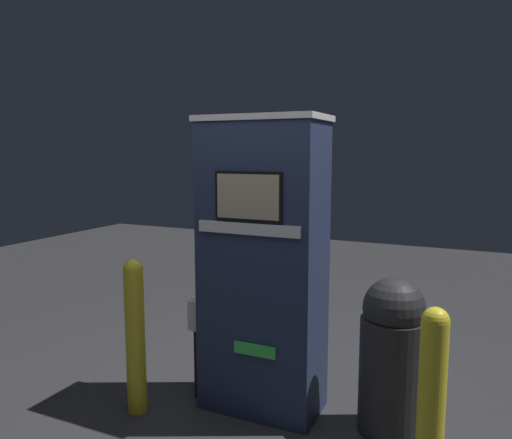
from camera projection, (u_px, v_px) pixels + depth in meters
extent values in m
plane|color=#2D2D30|center=(249.00, 421.00, 3.37)|extent=(14.00, 14.00, 0.00)
cube|color=#232D4C|center=(263.00, 343.00, 3.51)|extent=(0.81, 0.45, 0.94)
cube|color=#232D4C|center=(263.00, 202.00, 3.37)|extent=(0.81, 0.45, 1.06)
cube|color=silver|center=(263.00, 119.00, 3.30)|extent=(0.84, 0.48, 0.04)
cube|color=black|center=(248.00, 197.00, 3.15)|extent=(0.47, 0.01, 0.32)
cube|color=tan|center=(248.00, 197.00, 3.15)|extent=(0.43, 0.01, 0.28)
cube|color=silver|center=(248.00, 229.00, 3.18)|extent=(0.72, 0.02, 0.07)
cube|color=#33D84C|center=(255.00, 350.00, 3.27)|extent=(0.30, 0.02, 0.08)
cube|color=silver|center=(201.00, 312.00, 3.59)|extent=(0.09, 0.20, 0.21)
cylinder|color=black|center=(196.00, 364.00, 3.58)|extent=(0.03, 0.03, 0.51)
cylinder|color=yellow|center=(135.00, 341.00, 3.44)|extent=(0.14, 0.14, 1.02)
sphere|color=yellow|center=(133.00, 269.00, 3.37)|extent=(0.14, 0.14, 0.14)
cylinder|color=#232326|center=(391.00, 376.00, 3.20)|extent=(0.41, 0.41, 0.76)
sphere|color=#232326|center=(394.00, 308.00, 3.14)|extent=(0.39, 0.39, 0.39)
cylinder|color=yellow|center=(431.00, 411.00, 2.56)|extent=(0.14, 0.14, 0.97)
sphere|color=yellow|center=(436.00, 321.00, 2.49)|extent=(0.14, 0.14, 0.14)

